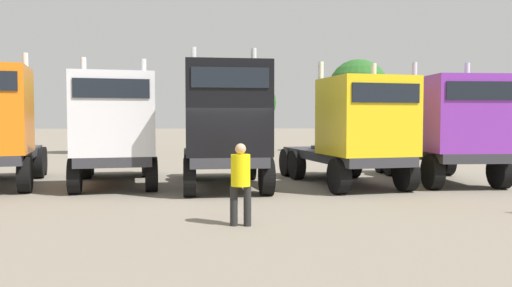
# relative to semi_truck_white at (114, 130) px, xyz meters

# --- Properties ---
(ground) EXTENTS (200.00, 200.00, 0.00)m
(ground) POSITION_rel_semi_truck_white_xyz_m (3.65, -2.31, -1.85)
(ground) COLOR gray
(semi_truck_white) EXTENTS (3.71, 6.62, 4.19)m
(semi_truck_white) POSITION_rel_semi_truck_white_xyz_m (0.00, 0.00, 0.00)
(semi_truck_white) COLOR #333338
(semi_truck_white) RESTS_ON ground
(semi_truck_black) EXTENTS (3.10, 6.39, 4.44)m
(semi_truck_black) POSITION_rel_semi_truck_white_xyz_m (3.56, -0.82, 0.12)
(semi_truck_black) COLOR #333338
(semi_truck_black) RESTS_ON ground
(semi_truck_yellow) EXTENTS (3.73, 6.44, 4.06)m
(semi_truck_yellow) POSITION_rel_semi_truck_white_xyz_m (7.72, -0.35, -0.04)
(semi_truck_yellow) COLOR #333338
(semi_truck_yellow) RESTS_ON ground
(semi_truck_purple) EXTENTS (2.75, 6.20, 4.17)m
(semi_truck_purple) POSITION_rel_semi_truck_white_xyz_m (11.07, 0.33, 0.03)
(semi_truck_purple) COLOR #333338
(semi_truck_purple) RESTS_ON ground
(visitor_in_hivis) EXTENTS (0.45, 0.43, 1.70)m
(visitor_in_hivis) POSITION_rel_semi_truck_white_xyz_m (3.95, -5.91, -0.87)
(visitor_in_hivis) COLOR black
(visitor_in_hivis) RESTS_ON ground
(oak_far_left) EXTENTS (3.07, 3.07, 5.12)m
(oak_far_left) POSITION_rel_semi_truck_white_xyz_m (-4.75, 15.72, 1.71)
(oak_far_left) COLOR #4C3823
(oak_far_left) RESTS_ON ground
(oak_far_centre) EXTENTS (3.03, 3.03, 4.78)m
(oak_far_centre) POSITION_rel_semi_truck_white_xyz_m (4.99, 15.60, 1.39)
(oak_far_centre) COLOR #4C3823
(oak_far_centre) RESTS_ON ground
(oak_far_right) EXTENTS (3.98, 3.98, 6.14)m
(oak_far_right) POSITION_rel_semi_truck_white_xyz_m (12.03, 16.64, 2.28)
(oak_far_right) COLOR #4C3823
(oak_far_right) RESTS_ON ground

